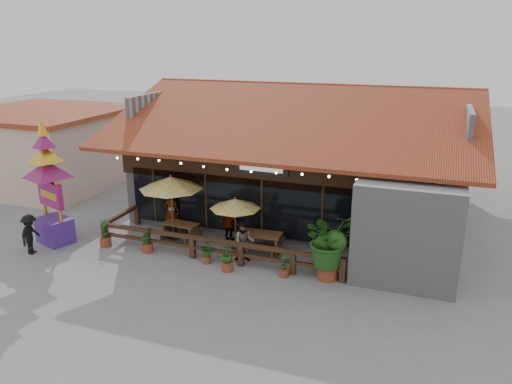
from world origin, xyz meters
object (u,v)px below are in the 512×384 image
at_px(umbrella_right, 235,204).
at_px(thai_sign_tower, 48,173).
at_px(picnic_table_right, 259,240).
at_px(tropical_plant, 329,241).
at_px(umbrella_left, 171,183).
at_px(picnic_table_left, 180,228).
at_px(pedestrian, 30,234).

relative_size(umbrella_right, thai_sign_tower, 0.46).
bearing_deg(umbrella_right, picnic_table_right, -6.92).
relative_size(picnic_table_right, tropical_plant, 0.73).
bearing_deg(picnic_table_right, umbrella_right, 173.08).
bearing_deg(umbrella_left, umbrella_right, -0.33).
xyz_separation_m(umbrella_right, picnic_table_left, (-2.53, 0.07, -1.40)).
relative_size(picnic_table_right, pedestrian, 1.14).
xyz_separation_m(umbrella_left, thai_sign_tower, (-4.42, -1.97, 0.54)).
relative_size(umbrella_left, tropical_plant, 1.34).
bearing_deg(thai_sign_tower, picnic_table_right, 12.43).
distance_m(picnic_table_left, pedestrian, 5.83).
bearing_deg(thai_sign_tower, umbrella_left, 24.04).
xyz_separation_m(picnic_table_right, thai_sign_tower, (-8.31, -1.83, 2.42)).
relative_size(tropical_plant, pedestrian, 1.58).
xyz_separation_m(umbrella_left, pedestrian, (-4.51, -3.21, -1.64)).
distance_m(umbrella_left, picnic_table_left, 1.99).
xyz_separation_m(umbrella_left, picnic_table_left, (0.31, 0.05, -1.97)).
relative_size(picnic_table_left, thai_sign_tower, 0.28).
bearing_deg(picnic_table_left, picnic_table_right, -3.17).
bearing_deg(tropical_plant, picnic_table_left, 167.50).
bearing_deg(umbrella_left, pedestrian, -144.57).
xyz_separation_m(picnic_table_right, tropical_plant, (3.00, -1.26, 0.89)).
height_order(thai_sign_tower, pedestrian, thai_sign_tower).
relative_size(umbrella_left, pedestrian, 2.12).
distance_m(picnic_table_left, thai_sign_tower, 5.72).
bearing_deg(picnic_table_left, pedestrian, -145.87).
bearing_deg(pedestrian, tropical_plant, -92.64).
relative_size(picnic_table_right, thai_sign_tower, 0.33).
relative_size(umbrella_right, tropical_plant, 1.03).
bearing_deg(pedestrian, picnic_table_left, -67.53).
distance_m(umbrella_right, tropical_plant, 4.30).
height_order(umbrella_right, pedestrian, umbrella_right).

